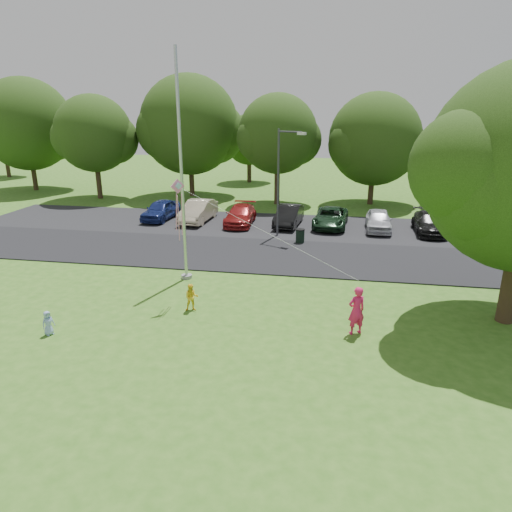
% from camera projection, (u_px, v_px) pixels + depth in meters
% --- Properties ---
extents(ground, '(120.00, 120.00, 0.00)m').
position_uv_depth(ground, '(237.00, 334.00, 16.08)').
color(ground, '#36681B').
rests_on(ground, ground).
extents(park_road, '(60.00, 6.00, 0.06)m').
position_uv_depth(park_road, '(273.00, 255.00, 24.50)').
color(park_road, black).
rests_on(park_road, ground).
extents(parking_strip, '(42.00, 7.00, 0.06)m').
position_uv_depth(parking_strip, '(286.00, 226.00, 30.59)').
color(parking_strip, black).
rests_on(parking_strip, ground).
extents(flagpole, '(0.50, 0.50, 10.00)m').
position_uv_depth(flagpole, '(182.00, 189.00, 20.04)').
color(flagpole, '#B7BABF').
rests_on(flagpole, ground).
extents(street_lamp, '(1.71, 0.89, 6.45)m').
position_uv_depth(street_lamp, '(282.00, 174.00, 26.96)').
color(street_lamp, '#3F3F44').
rests_on(street_lamp, ground).
extents(trash_can, '(0.54, 0.54, 0.86)m').
position_uv_depth(trash_can, '(300.00, 236.00, 26.66)').
color(trash_can, black).
rests_on(trash_can, ground).
extents(tree_row, '(64.35, 11.94, 10.88)m').
position_uv_depth(tree_row, '(319.00, 132.00, 36.74)').
color(tree_row, '#332316').
rests_on(tree_row, ground).
extents(horizon_trees, '(77.46, 7.20, 7.02)m').
position_uv_depth(horizon_trees, '(347.00, 142.00, 45.81)').
color(horizon_trees, '#332316').
rests_on(horizon_trees, ground).
extents(parked_cars, '(19.85, 4.99, 1.46)m').
position_uv_depth(parked_cars, '(286.00, 216.00, 30.39)').
color(parked_cars, navy).
rests_on(parked_cars, ground).
extents(woman, '(0.77, 0.68, 1.76)m').
position_uv_depth(woman, '(356.00, 311.00, 15.83)').
color(woman, '#E01D5B').
rests_on(woman, ground).
extents(child_yellow, '(0.64, 0.57, 1.11)m').
position_uv_depth(child_yellow, '(192.00, 297.00, 17.75)').
color(child_yellow, yellow).
rests_on(child_yellow, ground).
extents(child_blue, '(0.45, 0.51, 0.89)m').
position_uv_depth(child_blue, '(48.00, 323.00, 15.89)').
color(child_blue, '#95AEE5').
rests_on(child_blue, ground).
extents(kite, '(7.11, 1.97, 3.03)m').
position_uv_depth(kite, '(183.00, 200.00, 17.44)').
color(kite, pink).
rests_on(kite, ground).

